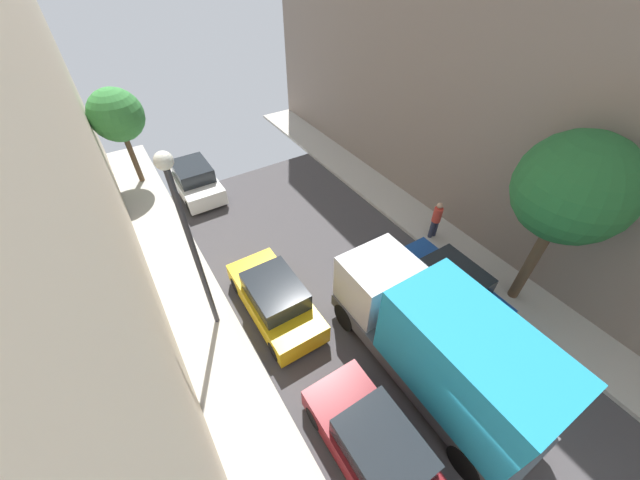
{
  "coord_description": "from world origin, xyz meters",
  "views": [
    {
      "loc": [
        -5.38,
        -0.15,
        10.17
      ],
      "look_at": [
        0.28,
        8.8,
        0.5
      ],
      "focal_mm": 19.78,
      "sensor_mm": 36.0,
      "label": 1
    }
  ],
  "objects_px": {
    "parked_car_left_3": "(377,450)",
    "parked_car_left_5": "(194,179)",
    "street_tree_0": "(117,116)",
    "delivery_truck": "(439,345)",
    "parked_car_right_2": "(448,285)",
    "pedestrian": "(436,219)",
    "street_tree_1": "(574,189)",
    "lamp_post": "(187,229)",
    "parked_car_left_4": "(275,299)"
  },
  "relations": [
    {
      "from": "delivery_truck",
      "to": "street_tree_1",
      "type": "xyz_separation_m",
      "value": [
        4.79,
        0.53,
        2.91
      ]
    },
    {
      "from": "pedestrian",
      "to": "street_tree_1",
      "type": "height_order",
      "value": "street_tree_1"
    },
    {
      "from": "parked_car_left_3",
      "to": "lamp_post",
      "type": "bearing_deg",
      "value": 107.37
    },
    {
      "from": "parked_car_left_5",
      "to": "parked_car_right_2",
      "type": "xyz_separation_m",
      "value": [
        5.4,
        -11.41,
        0.0
      ]
    },
    {
      "from": "parked_car_right_2",
      "to": "street_tree_1",
      "type": "distance_m",
      "value": 4.68
    },
    {
      "from": "street_tree_0",
      "to": "lamp_post",
      "type": "height_order",
      "value": "lamp_post"
    },
    {
      "from": "parked_car_right_2",
      "to": "street_tree_1",
      "type": "relative_size",
      "value": 0.68
    },
    {
      "from": "parked_car_left_5",
      "to": "parked_car_right_2",
      "type": "bearing_deg",
      "value": -64.68
    },
    {
      "from": "parked_car_left_5",
      "to": "delivery_truck",
      "type": "height_order",
      "value": "delivery_truck"
    },
    {
      "from": "street_tree_0",
      "to": "delivery_truck",
      "type": "bearing_deg",
      "value": -72.69
    },
    {
      "from": "parked_car_left_3",
      "to": "street_tree_0",
      "type": "distance_m",
      "value": 16.83
    },
    {
      "from": "delivery_truck",
      "to": "parked_car_right_2",
      "type": "bearing_deg",
      "value": 34.16
    },
    {
      "from": "parked_car_left_5",
      "to": "street_tree_1",
      "type": "bearing_deg",
      "value": -59.49
    },
    {
      "from": "street_tree_0",
      "to": "street_tree_1",
      "type": "xyz_separation_m",
      "value": [
        9.64,
        -15.02,
        1.12
      ]
    },
    {
      "from": "parked_car_left_3",
      "to": "street_tree_0",
      "type": "relative_size",
      "value": 0.9
    },
    {
      "from": "pedestrian",
      "to": "parked_car_right_2",
      "type": "bearing_deg",
      "value": -127.51
    },
    {
      "from": "delivery_truck",
      "to": "street_tree_0",
      "type": "relative_size",
      "value": 1.42
    },
    {
      "from": "parked_car_left_3",
      "to": "parked_car_left_5",
      "type": "distance_m",
      "value": 14.15
    },
    {
      "from": "parked_car_left_4",
      "to": "street_tree_1",
      "type": "distance_m",
      "value": 9.38
    },
    {
      "from": "street_tree_0",
      "to": "parked_car_left_5",
      "type": "bearing_deg",
      "value": -47.01
    },
    {
      "from": "parked_car_right_2",
      "to": "parked_car_left_4",
      "type": "bearing_deg",
      "value": 153.48
    },
    {
      "from": "parked_car_right_2",
      "to": "pedestrian",
      "type": "xyz_separation_m",
      "value": [
        1.97,
        2.56,
        0.35
      ]
    },
    {
      "from": "street_tree_1",
      "to": "lamp_post",
      "type": "bearing_deg",
      "value": 153.71
    },
    {
      "from": "parked_car_left_3",
      "to": "delivery_truck",
      "type": "bearing_deg",
      "value": 18.5
    },
    {
      "from": "parked_car_left_3",
      "to": "parked_car_left_4",
      "type": "bearing_deg",
      "value": 90.0
    },
    {
      "from": "parked_car_left_4",
      "to": "parked_car_left_5",
      "type": "distance_m",
      "value": 8.72
    },
    {
      "from": "parked_car_left_4",
      "to": "parked_car_right_2",
      "type": "xyz_separation_m",
      "value": [
        5.4,
        -2.69,
        0.0
      ]
    },
    {
      "from": "pedestrian",
      "to": "lamp_post",
      "type": "bearing_deg",
      "value": 175.22
    },
    {
      "from": "parked_car_left_4",
      "to": "parked_car_left_5",
      "type": "height_order",
      "value": "same"
    },
    {
      "from": "parked_car_left_5",
      "to": "parked_car_left_4",
      "type": "bearing_deg",
      "value": -90.0
    },
    {
      "from": "delivery_truck",
      "to": "street_tree_1",
      "type": "bearing_deg",
      "value": 6.3
    },
    {
      "from": "parked_car_left_3",
      "to": "delivery_truck",
      "type": "distance_m",
      "value": 3.04
    },
    {
      "from": "parked_car_left_3",
      "to": "parked_car_left_5",
      "type": "xyz_separation_m",
      "value": [
        0.0,
        14.15,
        0.0
      ]
    },
    {
      "from": "parked_car_left_3",
      "to": "street_tree_1",
      "type": "xyz_separation_m",
      "value": [
        7.49,
        1.43,
        3.98
      ]
    },
    {
      "from": "parked_car_left_3",
      "to": "street_tree_0",
      "type": "xyz_separation_m",
      "value": [
        -2.15,
        16.45,
        2.86
      ]
    },
    {
      "from": "delivery_truck",
      "to": "lamp_post",
      "type": "relative_size",
      "value": 1.05
    },
    {
      "from": "parked_car_right_2",
      "to": "lamp_post",
      "type": "distance_m",
      "value": 8.75
    },
    {
      "from": "parked_car_right_2",
      "to": "pedestrian",
      "type": "height_order",
      "value": "pedestrian"
    },
    {
      "from": "delivery_truck",
      "to": "lamp_post",
      "type": "distance_m",
      "value": 7.33
    },
    {
      "from": "delivery_truck",
      "to": "pedestrian",
      "type": "distance_m",
      "value": 6.45
    },
    {
      "from": "parked_car_left_4",
      "to": "lamp_post",
      "type": "bearing_deg",
      "value": 161.31
    },
    {
      "from": "delivery_truck",
      "to": "street_tree_0",
      "type": "distance_m",
      "value": 16.38
    },
    {
      "from": "parked_car_left_4",
      "to": "lamp_post",
      "type": "xyz_separation_m",
      "value": [
        -1.9,
        0.64,
        3.49
      ]
    },
    {
      "from": "parked_car_left_5",
      "to": "delivery_truck",
      "type": "distance_m",
      "value": 13.56
    },
    {
      "from": "parked_car_left_5",
      "to": "parked_car_right_2",
      "type": "relative_size",
      "value": 1.0
    },
    {
      "from": "parked_car_left_5",
      "to": "delivery_truck",
      "type": "bearing_deg",
      "value": -78.48
    },
    {
      "from": "parked_car_left_3",
      "to": "pedestrian",
      "type": "xyz_separation_m",
      "value": [
        7.37,
        5.3,
        0.35
      ]
    },
    {
      "from": "parked_car_right_2",
      "to": "pedestrian",
      "type": "distance_m",
      "value": 3.25
    },
    {
      "from": "parked_car_left_5",
      "to": "street_tree_0",
      "type": "relative_size",
      "value": 0.9
    },
    {
      "from": "parked_car_right_2",
      "to": "street_tree_1",
      "type": "xyz_separation_m",
      "value": [
        2.09,
        -1.3,
        3.98
      ]
    }
  ]
}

